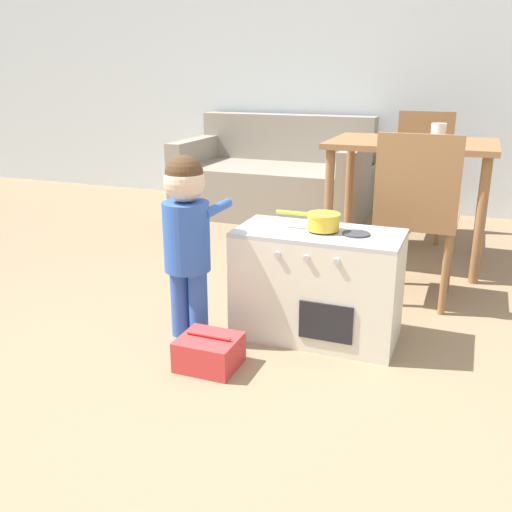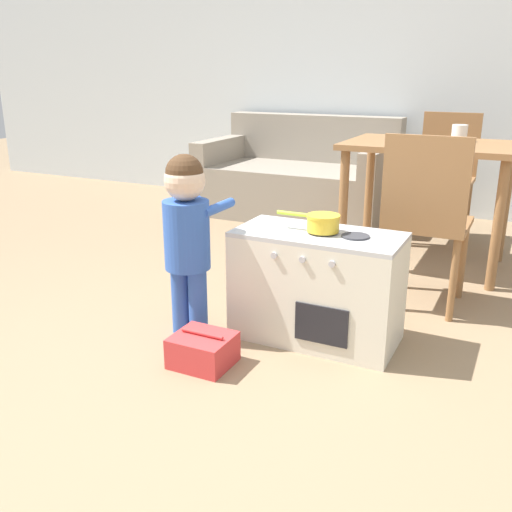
{
  "view_description": "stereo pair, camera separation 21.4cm",
  "coord_description": "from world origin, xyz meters",
  "px_view_note": "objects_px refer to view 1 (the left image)",
  "views": [
    {
      "loc": [
        0.72,
        -1.65,
        1.19
      ],
      "look_at": [
        -0.18,
        0.66,
        0.38
      ],
      "focal_mm": 40.0,
      "sensor_mm": 36.0,
      "label": 1
    },
    {
      "loc": [
        0.92,
        -1.56,
        1.19
      ],
      "look_at": [
        -0.18,
        0.66,
        0.38
      ],
      "focal_mm": 40.0,
      "sensor_mm": 36.0,
      "label": 2
    }
  ],
  "objects_px": {
    "toy_pot": "(323,220)",
    "toy_basket": "(209,352)",
    "play_kitchen": "(317,284)",
    "couch": "(276,179)",
    "dining_chair_far": "(421,170)",
    "cup_on_table": "(438,131)",
    "dining_table": "(411,161)",
    "child_figure": "(187,227)",
    "dining_chair_near": "(416,214)"
  },
  "relations": [
    {
      "from": "dining_chair_far",
      "to": "cup_on_table",
      "type": "xyz_separation_m",
      "value": [
        0.14,
        -0.54,
        0.34
      ]
    },
    {
      "from": "dining_chair_far",
      "to": "couch",
      "type": "relative_size",
      "value": 0.57
    },
    {
      "from": "couch",
      "to": "toy_pot",
      "type": "bearing_deg",
      "value": -65.83
    },
    {
      "from": "dining_table",
      "to": "dining_chair_far",
      "type": "relative_size",
      "value": 1.11
    },
    {
      "from": "dining_chair_far",
      "to": "couch",
      "type": "distance_m",
      "value": 1.29
    },
    {
      "from": "toy_pot",
      "to": "child_figure",
      "type": "bearing_deg",
      "value": -158.6
    },
    {
      "from": "toy_pot",
      "to": "couch",
      "type": "xyz_separation_m",
      "value": [
        -1.02,
        2.26,
        -0.27
      ]
    },
    {
      "from": "toy_basket",
      "to": "dining_chair_near",
      "type": "bearing_deg",
      "value": 55.79
    },
    {
      "from": "toy_basket",
      "to": "cup_on_table",
      "type": "distance_m",
      "value": 2.16
    },
    {
      "from": "dining_table",
      "to": "child_figure",
      "type": "bearing_deg",
      "value": -117.05
    },
    {
      "from": "toy_pot",
      "to": "cup_on_table",
      "type": "relative_size",
      "value": 2.91
    },
    {
      "from": "child_figure",
      "to": "dining_chair_near",
      "type": "xyz_separation_m",
      "value": [
        0.91,
        0.79,
        -0.04
      ]
    },
    {
      "from": "toy_pot",
      "to": "toy_basket",
      "type": "relative_size",
      "value": 1.2
    },
    {
      "from": "child_figure",
      "to": "dining_chair_near",
      "type": "height_order",
      "value": "dining_chair_near"
    },
    {
      "from": "toy_basket",
      "to": "couch",
      "type": "distance_m",
      "value": 2.81
    },
    {
      "from": "toy_pot",
      "to": "child_figure",
      "type": "distance_m",
      "value": 0.6
    },
    {
      "from": "toy_pot",
      "to": "toy_basket",
      "type": "distance_m",
      "value": 0.76
    },
    {
      "from": "toy_pot",
      "to": "play_kitchen",
      "type": "bearing_deg",
      "value": -178.09
    },
    {
      "from": "toy_basket",
      "to": "dining_table",
      "type": "xyz_separation_m",
      "value": [
        0.57,
        1.76,
        0.59
      ]
    },
    {
      "from": "toy_basket",
      "to": "dining_chair_near",
      "type": "height_order",
      "value": "dining_chair_near"
    },
    {
      "from": "toy_basket",
      "to": "dining_table",
      "type": "bearing_deg",
      "value": 72.11
    },
    {
      "from": "toy_basket",
      "to": "dining_chair_near",
      "type": "relative_size",
      "value": 0.27
    },
    {
      "from": "child_figure",
      "to": "cup_on_table",
      "type": "xyz_separation_m",
      "value": [
        0.92,
        1.66,
        0.3
      ]
    },
    {
      "from": "toy_pot",
      "to": "dining_table",
      "type": "height_order",
      "value": "dining_table"
    },
    {
      "from": "dining_chair_near",
      "to": "couch",
      "type": "bearing_deg",
      "value": 128.84
    },
    {
      "from": "toy_pot",
      "to": "cup_on_table",
      "type": "height_order",
      "value": "cup_on_table"
    },
    {
      "from": "toy_pot",
      "to": "dining_chair_near",
      "type": "height_order",
      "value": "dining_chair_near"
    },
    {
      "from": "toy_pot",
      "to": "dining_chair_near",
      "type": "xyz_separation_m",
      "value": [
        0.35,
        0.57,
        -0.07
      ]
    },
    {
      "from": "toy_basket",
      "to": "couch",
      "type": "relative_size",
      "value": 0.15
    },
    {
      "from": "play_kitchen",
      "to": "toy_basket",
      "type": "distance_m",
      "value": 0.6
    },
    {
      "from": "dining_chair_near",
      "to": "cup_on_table",
      "type": "bearing_deg",
      "value": 89.33
    },
    {
      "from": "play_kitchen",
      "to": "couch",
      "type": "bearing_deg",
      "value": 113.86
    },
    {
      "from": "play_kitchen",
      "to": "dining_table",
      "type": "relative_size",
      "value": 0.74
    },
    {
      "from": "cup_on_table",
      "to": "toy_pot",
      "type": "bearing_deg",
      "value": -103.93
    },
    {
      "from": "toy_basket",
      "to": "dining_table",
      "type": "relative_size",
      "value": 0.24
    },
    {
      "from": "toy_basket",
      "to": "play_kitchen",
      "type": "bearing_deg",
      "value": 53.46
    },
    {
      "from": "couch",
      "to": "child_figure",
      "type": "bearing_deg",
      "value": -79.64
    },
    {
      "from": "dining_table",
      "to": "cup_on_table",
      "type": "xyz_separation_m",
      "value": [
        0.14,
        0.13,
        0.17
      ]
    },
    {
      "from": "toy_pot",
      "to": "dining_table",
      "type": "bearing_deg",
      "value": 80.53
    },
    {
      "from": "toy_basket",
      "to": "couch",
      "type": "height_order",
      "value": "couch"
    },
    {
      "from": "cup_on_table",
      "to": "dining_chair_near",
      "type": "bearing_deg",
      "value": -90.67
    },
    {
      "from": "child_figure",
      "to": "couch",
      "type": "xyz_separation_m",
      "value": [
        -0.45,
        2.48,
        -0.23
      ]
    },
    {
      "from": "toy_basket",
      "to": "couch",
      "type": "bearing_deg",
      "value": 103.74
    },
    {
      "from": "dining_chair_far",
      "to": "couch",
      "type": "xyz_separation_m",
      "value": [
        -1.24,
        0.29,
        -0.19
      ]
    },
    {
      "from": "toy_pot",
      "to": "cup_on_table",
      "type": "xyz_separation_m",
      "value": [
        0.36,
        1.44,
        0.27
      ]
    },
    {
      "from": "dining_chair_near",
      "to": "couch",
      "type": "distance_m",
      "value": 2.18
    },
    {
      "from": "toy_pot",
      "to": "couch",
      "type": "bearing_deg",
      "value": 114.17
    },
    {
      "from": "play_kitchen",
      "to": "couch",
      "type": "distance_m",
      "value": 2.48
    },
    {
      "from": "couch",
      "to": "cup_on_table",
      "type": "relative_size",
      "value": 15.68
    },
    {
      "from": "play_kitchen",
      "to": "toy_pot",
      "type": "bearing_deg",
      "value": 1.91
    }
  ]
}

